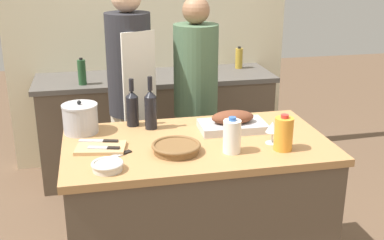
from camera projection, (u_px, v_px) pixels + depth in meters
The scene contains 21 objects.
kitchen_island at pixel (196, 216), 2.76m from camera, with size 1.43×0.80×0.92m.
back_counter at pixel (157, 125), 4.25m from camera, with size 2.02×0.60×0.89m.
back_wall at pixel (149, 25), 4.30m from camera, with size 2.52×0.10×2.55m.
roasting_pan at pixel (233, 123), 2.76m from camera, with size 0.38×0.22×0.12m.
wicker_basket at pixel (176, 148), 2.45m from camera, with size 0.25×0.25×0.05m.
cutting_board at pixel (101, 148), 2.49m from camera, with size 0.28×0.21×0.02m.
stock_pot at pixel (80, 118), 2.71m from camera, with size 0.20×0.20×0.19m.
mixing_bowl at pixel (107, 166), 2.25m from camera, with size 0.15×0.15×0.04m.
juice_jug at pixel (284, 134), 2.47m from camera, with size 0.10×0.10×0.19m.
milk_jug at pixel (232, 136), 2.43m from camera, with size 0.09×0.09×0.19m.
wine_bottle_green at pixel (132, 107), 2.80m from camera, with size 0.07×0.07×0.28m.
wine_bottle_dark at pixel (151, 108), 2.75m from camera, with size 0.07×0.07×0.31m.
wine_glass_left at pixel (273, 128), 2.55m from camera, with size 0.07×0.07×0.12m.
knife_chef at pixel (100, 141), 2.55m from camera, with size 0.21×0.08×0.01m.
knife_paring at pixel (105, 148), 2.46m from camera, with size 0.17×0.07×0.01m.
knife_bread at pixel (120, 155), 2.42m from camera, with size 0.14×0.11×0.01m.
condiment_bottle_tall at pixel (239, 58), 4.34m from camera, with size 0.07×0.07×0.20m.
condiment_bottle_short at pixel (116, 70), 4.02m from camera, with size 0.06×0.06×0.14m.
condiment_bottle_extra at pixel (82, 72), 3.80m from camera, with size 0.06×0.06×0.22m.
person_cook_aproned at pixel (131, 94), 3.32m from camera, with size 0.32×0.34×1.72m.
person_cook_guest at pixel (196, 98), 3.45m from camera, with size 0.31×0.31×1.62m.
Camera 1 is at (-0.53, -2.36, 1.90)m, focal length 45.00 mm.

